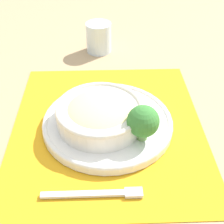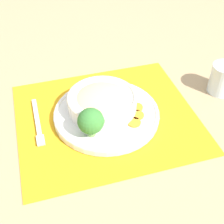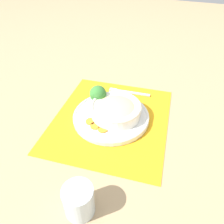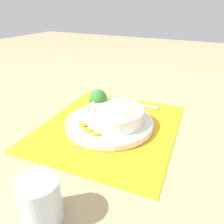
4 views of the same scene
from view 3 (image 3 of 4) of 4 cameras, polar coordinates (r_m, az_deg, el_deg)
name	(u,v)px [view 3 (image 3 of 4)]	position (r m, az deg, el deg)	size (l,w,h in m)	color
ground_plane	(111,119)	(0.84, -0.24, -1.82)	(4.00, 4.00, 0.00)	tan
placemat	(111,119)	(0.84, -0.24, -1.72)	(0.52, 0.46, 0.00)	orange
plate	(111,116)	(0.83, -0.24, -1.03)	(0.29, 0.29, 0.02)	white
bowl	(116,109)	(0.81, 1.03, 0.79)	(0.19, 0.19, 0.05)	silver
broccoli_floret	(98,94)	(0.86, -3.72, 4.74)	(0.07, 0.07, 0.08)	#759E51
carrot_slice_near	(91,121)	(0.80, -5.59, -2.47)	(0.04, 0.04, 0.01)	orange
carrot_slice_middle	(95,126)	(0.78, -4.37, -3.63)	(0.04, 0.04, 0.01)	orange
carrot_slice_far	(102,129)	(0.77, -2.53, -4.44)	(0.04, 0.04, 0.01)	orange
water_glass	(79,202)	(0.59, -8.61, -22.14)	(0.08, 0.08, 0.09)	silver
fork	(125,92)	(0.98, 3.49, 5.31)	(0.03, 0.18, 0.01)	silver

